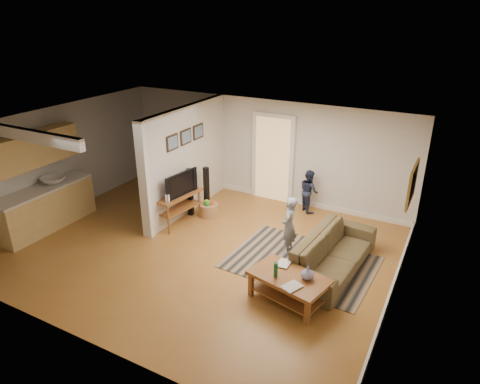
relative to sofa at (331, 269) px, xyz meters
The scene contains 11 objects.
ground 2.65m from the sofa, 168.99° to the right, with size 7.50×7.50×0.00m, color brown.
room_shell 3.94m from the sofa, behind, with size 7.54×6.02×2.52m.
area_rug 0.57m from the sofa, behind, with size 2.67×1.95×0.01m, color black.
sofa is the anchor object (origin of this frame).
coffee_table 1.35m from the sofa, 105.10° to the right, with size 1.39×1.00×0.74m.
tv_console 3.60m from the sofa, behind, with size 0.60×1.20×0.99m.
speaker_left 3.71m from the sofa, 169.09° to the left, with size 0.11×0.11×1.15m, color black.
speaker_right 3.67m from the sofa, 161.48° to the left, with size 0.11×0.11×1.06m, color black.
toy_basket 3.31m from the sofa, 165.21° to the left, with size 0.45×0.45×0.40m.
child 0.95m from the sofa, 169.91° to the left, with size 0.44×0.29×1.20m, color gray.
toddler 2.52m from the sofa, 119.65° to the left, with size 0.50×0.39×1.03m, color #202844.
Camera 1 is at (4.28, -6.25, 4.46)m, focal length 32.00 mm.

